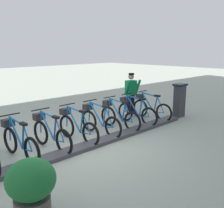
# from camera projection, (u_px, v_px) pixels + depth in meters

# --- Properties ---
(ground_plane) EXTENTS (60.00, 60.00, 0.00)m
(ground_plane) POSITION_uv_depth(u_px,v_px,m) (84.00, 149.00, 6.84)
(ground_plane) COLOR #A5AD9D
(dock_rail_base) EXTENTS (0.44, 8.43, 0.10)m
(dock_rail_base) POSITION_uv_depth(u_px,v_px,m) (84.00, 147.00, 6.83)
(dock_rail_base) COLOR #47474C
(dock_rail_base) RESTS_ON ground
(payment_kiosk) EXTENTS (0.36, 0.52, 1.28)m
(payment_kiosk) POSITION_uv_depth(u_px,v_px,m) (179.00, 100.00, 9.94)
(payment_kiosk) COLOR #38383D
(payment_kiosk) RESTS_ON ground
(bike_docked_0) EXTENTS (1.72, 0.54, 1.02)m
(bike_docked_0) POSITION_uv_depth(u_px,v_px,m) (150.00, 108.00, 9.66)
(bike_docked_0) COLOR black
(bike_docked_0) RESTS_ON ground
(bike_docked_1) EXTENTS (1.72, 0.54, 1.02)m
(bike_docked_1) POSITION_uv_depth(u_px,v_px,m) (135.00, 111.00, 9.08)
(bike_docked_1) COLOR black
(bike_docked_1) RESTS_ON ground
(bike_docked_2) EXTENTS (1.72, 0.54, 1.02)m
(bike_docked_2) POSITION_uv_depth(u_px,v_px,m) (118.00, 116.00, 8.50)
(bike_docked_2) COLOR black
(bike_docked_2) RESTS_ON ground
(bike_docked_3) EXTENTS (1.72, 0.54, 1.02)m
(bike_docked_3) POSITION_uv_depth(u_px,v_px,m) (99.00, 121.00, 7.92)
(bike_docked_3) COLOR black
(bike_docked_3) RESTS_ON ground
(bike_docked_4) EXTENTS (1.72, 0.54, 1.02)m
(bike_docked_4) POSITION_uv_depth(u_px,v_px,m) (76.00, 126.00, 7.34)
(bike_docked_4) COLOR black
(bike_docked_4) RESTS_ON ground
(bike_docked_5) EXTENTS (1.72, 0.54, 1.02)m
(bike_docked_5) POSITION_uv_depth(u_px,v_px,m) (50.00, 133.00, 6.76)
(bike_docked_5) COLOR black
(bike_docked_5) RESTS_ON ground
(bike_docked_6) EXTENTS (1.72, 0.54, 1.02)m
(bike_docked_6) POSITION_uv_depth(u_px,v_px,m) (19.00, 141.00, 6.18)
(bike_docked_6) COLOR black
(bike_docked_6) RESTS_ON ground
(worker_near_rack) EXTENTS (0.53, 0.67, 1.66)m
(worker_near_rack) POSITION_uv_depth(u_px,v_px,m) (131.00, 93.00, 10.06)
(worker_near_rack) COLOR white
(worker_near_rack) RESTS_ON ground
(planter_bush) EXTENTS (0.76, 0.76, 0.97)m
(planter_bush) POSITION_uv_depth(u_px,v_px,m) (31.00, 186.00, 3.94)
(planter_bush) COLOR #59544C
(planter_bush) RESTS_ON ground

